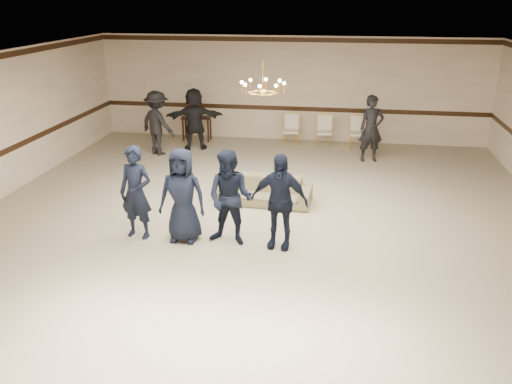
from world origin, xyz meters
The scene contains 16 objects.
room centered at (0.00, 0.00, 1.60)m, with size 12.01×14.01×3.21m.
chair_rail centered at (0.00, 6.99, 1.00)m, with size 12.00×0.02×0.14m, color black.
crown_molding centered at (0.00, 6.99, 3.08)m, with size 12.00×0.02×0.14m, color black.
chandelier centered at (0.00, 1.00, 2.88)m, with size 0.94×0.94×0.89m, color gold, non-canonical shape.
boy_a centered at (-2.17, -0.54, 0.90)m, with size 0.65×0.43×1.79m, color black.
boy_b centered at (-1.27, -0.54, 0.90)m, with size 0.88×0.57×1.79m, color black.
boy_c centered at (-0.37, -0.54, 0.90)m, with size 0.87×0.68×1.79m, color black.
boy_d centered at (0.53, -0.54, 0.90)m, with size 1.05×0.44×1.79m, color black.
settee centered at (0.00, 1.52, 0.29)m, with size 2.01×0.79×0.59m, color #7A7051.
adult_left centered at (-3.59, 4.79, 0.92)m, with size 1.18×0.68×1.83m, color black.
adult_mid centered at (-2.69, 5.49, 0.92)m, with size 1.70×0.54×1.83m, color black.
adult_right centered at (2.41, 5.09, 0.92)m, with size 0.67×0.44×1.83m, color black.
banquet_chair_left centered at (0.10, 6.23, 0.48)m, with size 0.47×0.47×0.96m, color #EDE0C7, non-canonical shape.
banquet_chair_mid centered at (1.10, 6.23, 0.48)m, with size 0.47×0.47×0.96m, color #EDE0C7, non-canonical shape.
banquet_chair_right centered at (2.10, 6.23, 0.48)m, with size 0.47×0.47×0.96m, color #EDE0C7, non-canonical shape.
console_table centered at (-2.90, 6.43, 0.38)m, with size 0.91×0.38×0.77m, color black.
Camera 1 is at (1.49, -9.20, 4.40)m, focal length 36.69 mm.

